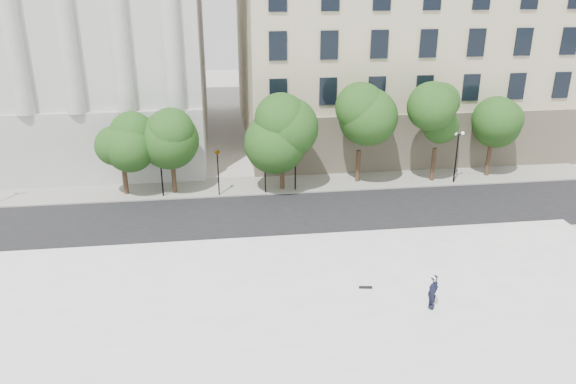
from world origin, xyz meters
The scene contains 11 objects.
plaza centered at (0.00, 3.00, 0.23)m, with size 44.00×22.00×0.45m, color white.
street centered at (0.00, 18.00, 0.01)m, with size 60.00×8.00×0.02m, color black.
far_sidewalk centered at (0.00, 24.00, 0.06)m, with size 60.00×4.00×0.12m, color #9B988F.
building_west centered at (-17.00, 38.57, 12.89)m, with size 31.50×27.65×25.60m.
building_east centered at (20.00, 38.91, 11.14)m, with size 36.00×26.15×23.00m.
traffic_light_west centered at (-1.00, 22.30, 3.67)m, with size 0.73×1.71×4.17m.
traffic_light_east centered at (2.55, 22.30, 3.65)m, with size 0.66×1.67×4.16m.
person_lying centered at (9.24, 4.87, 0.70)m, with size 0.66×0.43×1.81m, color black.
skateboard centered at (6.51, 7.18, 0.49)m, with size 0.71×0.18×0.07m, color black.
street_trees centered at (6.51, 23.45, 5.22)m, with size 33.10×4.85×7.66m.
lamp_posts centered at (-0.09, 22.60, 2.95)m, with size 36.23×0.28×4.44m.
Camera 1 is at (-0.89, -17.83, 16.25)m, focal length 35.00 mm.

